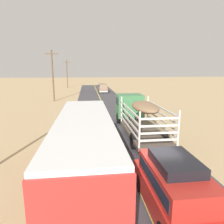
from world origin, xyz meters
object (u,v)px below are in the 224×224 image
Objects in this scene: bus at (85,148)px; car_far at (103,88)px; suv_near at (173,186)px; power_pole_far at (67,73)px; power_pole_mid at (53,74)px; livestock_truck at (134,110)px.

car_far is at bearing 84.31° from bus.
suv_near is 0.59× the size of power_pole_far.
power_pole_mid reaches higher than car_far.
suv_near is at bearing -80.66° from power_pole_far.
power_pole_mid is (-9.20, -11.90, 3.39)m from car_far.
power_pole_far is at bearing 90.00° from power_pole_mid.
bus is at bearing 141.03° from suv_near.
suv_near is 1.00× the size of car_far.
livestock_truck reaches higher than car_far.
power_pole_far is (-9.77, 42.14, 2.39)m from livestock_truck.
power_pole_far is at bearing 125.90° from car_far.
bus is (-4.32, -8.24, -0.04)m from livestock_truck.
power_pole_mid is at bearing 101.94° from bus.
livestock_truck is 0.97× the size of bus.
power_pole_far reaches higher than livestock_truck.
suv_near is 40.33m from car_far.
power_pole_far reaches higher than bus.
livestock_truck is 43.33m from power_pole_far.
bus is 2.16× the size of car_far.
car_far is 15.99m from power_pole_far.
livestock_truck is at bearing 62.32° from bus.
power_pole_mid is at bearing 119.14° from livestock_truck.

